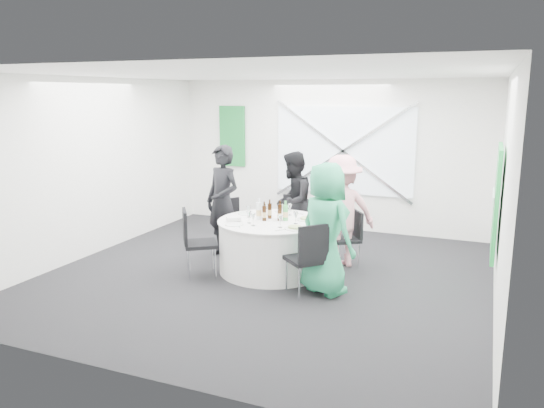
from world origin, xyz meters
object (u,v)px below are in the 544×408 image
at_px(chair_back, 293,219).
at_px(chair_front_left, 194,238).
at_px(person_man_back_left, 223,202).
at_px(green_water_bottle, 286,213).
at_px(banquet_table, 272,246).
at_px(chair_front_right, 309,254).
at_px(person_woman_green, 326,229).
at_px(chair_back_left, 233,222).
at_px(clear_water_bottle, 259,211).
at_px(person_man_back, 293,202).
at_px(person_woman_pink, 341,211).
at_px(chair_back_right, 351,234).

distance_m(chair_back, chair_front_left, 1.88).
bearing_deg(person_man_back_left, green_water_bottle, 6.05).
bearing_deg(banquet_table, chair_front_right, -42.91).
bearing_deg(green_water_bottle, person_woman_green, -37.08).
bearing_deg(green_water_bottle, chair_front_left, -147.20).
bearing_deg(chair_back_left, clear_water_bottle, -97.42).
bearing_deg(chair_front_left, person_man_back, -60.37).
height_order(chair_front_right, person_woman_pink, person_woman_pink).
distance_m(chair_back_right, person_woman_pink, 0.38).
distance_m(banquet_table, chair_front_right, 1.12).
bearing_deg(chair_back_right, person_man_back_left, -115.79).
distance_m(banquet_table, person_woman_green, 1.18).
bearing_deg(banquet_table, chair_back, 93.39).
bearing_deg(chair_back_left, green_water_bottle, -82.69).
height_order(chair_back_left, person_man_back, person_man_back).
bearing_deg(banquet_table, chair_front_left, -145.09).
xyz_separation_m(chair_back, person_man_back, (-0.03, 0.06, 0.28)).
relative_size(person_woman_pink, green_water_bottle, 5.82).
xyz_separation_m(person_woman_pink, clear_water_bottle, (-1.04, -0.67, 0.05)).
distance_m(banquet_table, person_man_back, 1.18).
height_order(banquet_table, chair_front_right, chair_front_right).
height_order(banquet_table, green_water_bottle, green_water_bottle).
distance_m(banquet_table, chair_back_left, 1.07).
relative_size(chair_front_right, clear_water_bottle, 3.11).
bearing_deg(person_woman_green, clear_water_bottle, 5.06).
height_order(chair_front_left, person_woman_pink, person_woman_pink).
relative_size(chair_back_right, chair_front_left, 0.86).
relative_size(chair_back, green_water_bottle, 3.21).
bearing_deg(banquet_table, chair_back_right, 35.01).
bearing_deg(chair_back_right, green_water_bottle, -87.28).
bearing_deg(person_man_back_left, clear_water_bottle, -5.67).
xyz_separation_m(person_man_back_left, person_man_back, (0.90, 0.73, -0.07)).
bearing_deg(banquet_table, chair_back_left, 148.77).
distance_m(chair_back_left, green_water_bottle, 1.24).
xyz_separation_m(person_woman_green, clear_water_bottle, (-1.15, 0.50, 0.03)).
height_order(person_man_back_left, person_woman_pink, person_man_back_left).
bearing_deg(green_water_bottle, person_woman_pink, 41.21).
bearing_deg(green_water_bottle, chair_back, 104.00).
height_order(person_woman_pink, green_water_bottle, person_woman_pink).
bearing_deg(green_water_bottle, chair_front_right, -52.52).
bearing_deg(chair_back_right, chair_back, -143.45).
bearing_deg(chair_front_right, person_man_back, -111.15).
bearing_deg(person_man_back, banquet_table, 0.00).
bearing_deg(person_man_back_left, chair_back_right, 29.82).
bearing_deg(person_woman_green, person_man_back_left, 3.86).
bearing_deg(clear_water_bottle, green_water_bottle, 13.11).
distance_m(chair_back_right, person_man_back_left, 2.04).
relative_size(person_man_back_left, person_man_back, 1.08).
relative_size(chair_front_left, green_water_bottle, 3.39).
height_order(chair_back, chair_back_left, chair_back).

